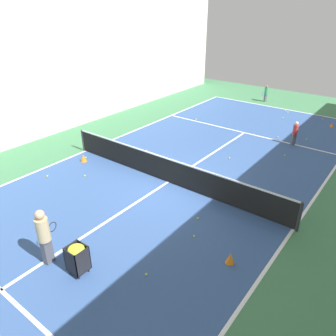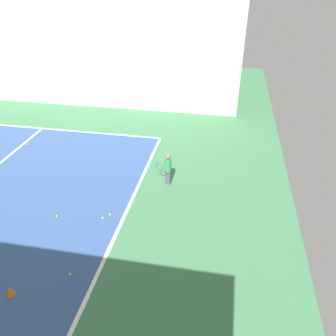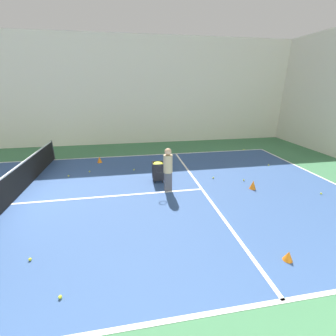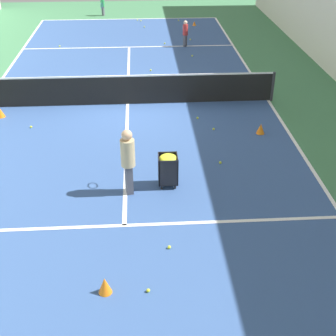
% 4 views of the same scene
% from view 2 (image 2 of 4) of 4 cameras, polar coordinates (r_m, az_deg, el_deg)
% --- Properties ---
extents(line_baseline_near, '(9.76, 0.10, 0.00)m').
position_cam_2_polar(line_baseline_near, '(10.17, -6.99, -6.96)').
color(line_baseline_near, white).
rests_on(line_baseline_near, ground).
extents(player_near_baseline, '(0.29, 0.58, 1.13)m').
position_cam_2_polar(player_near_baseline, '(10.83, -0.07, 0.13)').
color(player_near_baseline, '#4C4C56').
rests_on(player_near_baseline, ground).
extents(training_cone_1, '(0.20, 0.20, 0.23)m').
position_cam_2_polar(training_cone_1, '(8.59, -25.83, -18.78)').
color(training_cone_1, orange).
rests_on(training_cone_1, ground).
extents(tennis_ball_6, '(0.07, 0.07, 0.07)m').
position_cam_2_polar(tennis_ball_6, '(8.56, -16.74, -17.30)').
color(tennis_ball_6, yellow).
rests_on(tennis_ball_6, ground).
extents(tennis_ball_13, '(0.07, 0.07, 0.07)m').
position_cam_2_polar(tennis_ball_13, '(9.88, -11.30, -8.54)').
color(tennis_ball_13, yellow).
rests_on(tennis_ball_13, ground).
extents(tennis_ball_15, '(0.07, 0.07, 0.07)m').
position_cam_2_polar(tennis_ball_15, '(9.96, -10.05, -7.99)').
color(tennis_ball_15, yellow).
rests_on(tennis_ball_15, ground).
extents(tennis_ball_21, '(0.07, 0.07, 0.07)m').
position_cam_2_polar(tennis_ball_21, '(14.76, -23.25, 3.75)').
color(tennis_ball_21, yellow).
rests_on(tennis_ball_21, ground).
extents(tennis_ball_22, '(0.07, 0.07, 0.07)m').
position_cam_2_polar(tennis_ball_22, '(10.29, -18.80, -7.95)').
color(tennis_ball_22, yellow).
rests_on(tennis_ball_22, ground).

